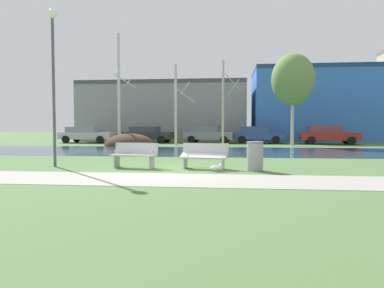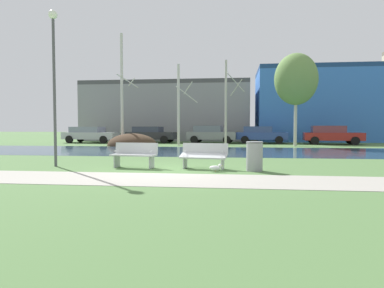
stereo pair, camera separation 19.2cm
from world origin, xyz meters
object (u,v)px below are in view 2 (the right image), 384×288
Objects in this scene: parked_van_nearest_silver at (90,134)px; parked_hatch_third_grey at (211,134)px; streetlamp at (54,63)px; seagull at (216,168)px; parked_wagon_fourth_blue at (261,134)px; bench_right at (204,155)px; bench_left at (134,154)px; trash_bin at (254,156)px; parked_suv_fifth_red at (331,134)px; parked_sedan_second_dark at (151,134)px.

parked_van_nearest_silver is 1.14× the size of parked_hatch_third_grey.
parked_hatch_third_grey is at bearing 76.43° from streetlamp.
parked_hatch_third_grey reaches higher than seagull.
parked_hatch_third_grey is at bearing 94.49° from seagull.
parked_hatch_third_grey is 0.99× the size of parked_wagon_fourth_blue.
parked_van_nearest_silver reaches higher than bench_right.
parked_wagon_fourth_blue is (2.70, 19.13, 0.62)m from seagull.
streetlamp reaches higher than bench_right.
seagull is (2.89, -0.77, -0.34)m from bench_left.
trash_bin is 0.23× the size of parked_hatch_third_grey.
bench_right is 0.36× the size of parked_suv_fifth_red.
streetlamp is at bearing 171.79° from seagull.
parked_van_nearest_silver reaches higher than bench_left.
parked_sedan_second_dark is at bearing 113.21° from trash_bin.
bench_right is at bearing -56.68° from parked_van_nearest_silver.
bench_right is 18.16m from parked_hatch_third_grey.
bench_right is 0.39× the size of parked_wagon_fourth_blue.
trash_bin is at bearing -66.79° from parked_sedan_second_dark.
parked_wagon_fourth_blue reaches higher than trash_bin.
parked_sedan_second_dark is (-6.27, 18.16, 0.28)m from bench_right.
parked_wagon_fourth_blue reaches higher than parked_van_nearest_silver.
streetlamp is 20.40m from parked_wagon_fourth_blue.
seagull is 0.09× the size of parked_van_nearest_silver.
parked_wagon_fourth_blue reaches higher than bench_right.
parked_hatch_third_grey reaches higher than trash_bin.
parked_van_nearest_silver is at bearing -170.76° from parked_sedan_second_dark.
bench_right reaches higher than seagull.
parked_hatch_third_grey reaches higher than bench_right.
bench_left is 0.36× the size of parked_suv_fifth_red.
trash_bin is at bearing -53.56° from parked_van_nearest_silver.
parked_suv_fifth_red reaches higher than parked_wagon_fourth_blue.
bench_left is 2.44m from bench_right.
streetlamp is 22.39m from parked_suv_fifth_red.
parked_sedan_second_dark is 1.02× the size of parked_hatch_third_grey.
parked_hatch_third_grey is (5.23, -0.03, 0.03)m from parked_sedan_second_dark.
trash_bin is 1.35m from seagull.
seagull is 0.10× the size of parked_sedan_second_dark.
parked_hatch_third_grey is (1.40, 18.13, 0.31)m from bench_left.
parked_van_nearest_silver is at bearing 123.32° from bench_right.
parked_suv_fifth_red reaches higher than trash_bin.
parked_hatch_third_grey reaches higher than bench_left.
streetlamp is (-2.95, 0.07, 3.23)m from bench_left.
parked_wagon_fourth_blue is at bearing 4.08° from parked_van_nearest_silver.
streetlamp reaches higher than parked_suv_fifth_red.
streetlamp is 1.22× the size of parked_suv_fifth_red.
parked_wagon_fourth_blue is (14.53, 1.04, 0.01)m from parked_van_nearest_silver.
seagull is 0.10× the size of parked_hatch_third_grey.
streetlamp reaches higher than bench_left.
seagull is at bearing -98.02° from parked_wagon_fourth_blue.
parked_van_nearest_silver is at bearing -179.99° from parked_suv_fifth_red.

